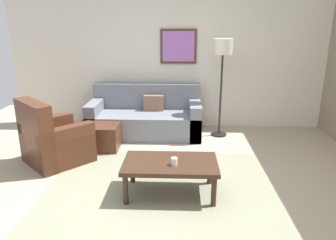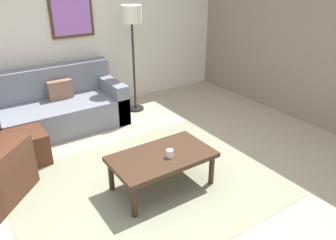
{
  "view_description": "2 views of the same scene",
  "coord_description": "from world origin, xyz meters",
  "px_view_note": "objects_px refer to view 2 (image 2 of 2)",
  "views": [
    {
      "loc": [
        0.24,
        -3.5,
        1.96
      ],
      "look_at": [
        0.09,
        0.08,
        0.86
      ],
      "focal_mm": 33.93,
      "sensor_mm": 36.0,
      "label": 1
    },
    {
      "loc": [
        -1.5,
        -2.66,
        2.24
      ],
      "look_at": [
        0.28,
        -0.0,
        0.74
      ],
      "focal_mm": 35.17,
      "sensor_mm": 36.0,
      "label": 2
    }
  ],
  "objects_px": {
    "cup": "(170,153)",
    "lamp_standing": "(132,26)",
    "coffee_table": "(162,159)",
    "framed_artwork": "(72,16)",
    "couch_main": "(54,109)",
    "ottoman": "(22,147)"
  },
  "relations": [
    {
      "from": "ottoman",
      "to": "cup",
      "type": "distance_m",
      "value": 1.93
    },
    {
      "from": "ottoman",
      "to": "cup",
      "type": "bearing_deg",
      "value": -51.18
    },
    {
      "from": "coffee_table",
      "to": "framed_artwork",
      "type": "bearing_deg",
      "value": 88.68
    },
    {
      "from": "cup",
      "to": "ottoman",
      "type": "bearing_deg",
      "value": 128.82
    },
    {
      "from": "ottoman",
      "to": "coffee_table",
      "type": "height_order",
      "value": "coffee_table"
    },
    {
      "from": "lamp_standing",
      "to": "couch_main",
      "type": "bearing_deg",
      "value": 176.11
    },
    {
      "from": "couch_main",
      "to": "cup",
      "type": "distance_m",
      "value": 2.35
    },
    {
      "from": "coffee_table",
      "to": "lamp_standing",
      "type": "height_order",
      "value": "lamp_standing"
    },
    {
      "from": "cup",
      "to": "lamp_standing",
      "type": "xyz_separation_m",
      "value": [
        0.77,
        2.19,
        0.96
      ]
    },
    {
      "from": "cup",
      "to": "framed_artwork",
      "type": "bearing_deg",
      "value": 89.72
    },
    {
      "from": "ottoman",
      "to": "coffee_table",
      "type": "distance_m",
      "value": 1.83
    },
    {
      "from": "lamp_standing",
      "to": "framed_artwork",
      "type": "relative_size",
      "value": 2.56
    },
    {
      "from": "ottoman",
      "to": "framed_artwork",
      "type": "height_order",
      "value": "framed_artwork"
    },
    {
      "from": "framed_artwork",
      "to": "couch_main",
      "type": "bearing_deg",
      "value": -143.38
    },
    {
      "from": "cup",
      "to": "framed_artwork",
      "type": "relative_size",
      "value": 0.13
    },
    {
      "from": "couch_main",
      "to": "coffee_table",
      "type": "distance_m",
      "value": 2.26
    },
    {
      "from": "cup",
      "to": "lamp_standing",
      "type": "height_order",
      "value": "lamp_standing"
    },
    {
      "from": "coffee_table",
      "to": "lamp_standing",
      "type": "relative_size",
      "value": 0.64
    },
    {
      "from": "lamp_standing",
      "to": "coffee_table",
      "type": "bearing_deg",
      "value": -111.22
    },
    {
      "from": "ottoman",
      "to": "lamp_standing",
      "type": "relative_size",
      "value": 0.33
    },
    {
      "from": "lamp_standing",
      "to": "framed_artwork",
      "type": "xyz_separation_m",
      "value": [
        -0.76,
        0.52,
        0.13
      ]
    },
    {
      "from": "cup",
      "to": "lamp_standing",
      "type": "bearing_deg",
      "value": 70.61
    }
  ]
}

